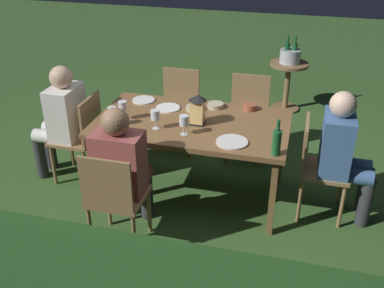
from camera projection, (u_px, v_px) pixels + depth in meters
name	position (u px, v px, depth m)	size (l,w,h in m)	color
ground_plane	(192.00, 193.00, 4.28)	(16.00, 16.00, 0.00)	#385B28
dining_table	(192.00, 127.00, 3.95)	(1.68, 0.96, 0.75)	brown
chair_head_near	(316.00, 164.00, 3.81)	(0.40, 0.42, 0.87)	#937047
person_in_blue	(343.00, 151.00, 3.69)	(0.48, 0.38, 1.15)	#426699
chair_side_right_b	(114.00, 196.00, 3.39)	(0.42, 0.40, 0.87)	#937047
person_in_rust	(123.00, 166.00, 3.48)	(0.38, 0.47, 1.15)	#9E4C47
chair_side_left_b	(179.00, 106.00, 4.88)	(0.42, 0.40, 0.87)	#937047
chair_side_left_a	(248.00, 113.00, 4.71)	(0.42, 0.40, 0.87)	#937047
chair_head_far	(82.00, 134.00, 4.29)	(0.40, 0.42, 0.87)	#937047
person_in_cream	(61.00, 118.00, 4.26)	(0.48, 0.38, 1.15)	white
lantern_centerpiece	(198.00, 108.00, 3.81)	(0.15, 0.15, 0.27)	black
green_bottle_on_table	(277.00, 142.00, 3.35)	(0.07, 0.07, 0.29)	#1E5B2D
wine_glass_a	(112.00, 113.00, 3.79)	(0.08, 0.08, 0.17)	silver
wine_glass_b	(123.00, 107.00, 3.90)	(0.08, 0.08, 0.17)	silver
wine_glass_c	(155.00, 116.00, 3.74)	(0.08, 0.08, 0.17)	silver
wine_glass_d	(184.00, 121.00, 3.64)	(0.08, 0.08, 0.17)	silver
plate_a	(144.00, 100.00, 4.32)	(0.22, 0.22, 0.01)	white
plate_b	(232.00, 142.00, 3.57)	(0.26, 0.26, 0.01)	silver
plate_c	(168.00, 108.00, 4.15)	(0.22, 0.22, 0.01)	white
bowl_olives	(216.00, 105.00, 4.17)	(0.15, 0.15, 0.04)	#BCAD8E
bowl_bread	(250.00, 107.00, 4.12)	(0.12, 0.12, 0.05)	#9E5138
bowl_salad	(194.00, 108.00, 4.12)	(0.15, 0.15, 0.04)	#BCAD8E
side_table	(288.00, 79.00, 5.81)	(0.49, 0.49, 0.64)	brown
ice_bucket	(290.00, 55.00, 5.66)	(0.26, 0.26, 0.34)	#B2B7BF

